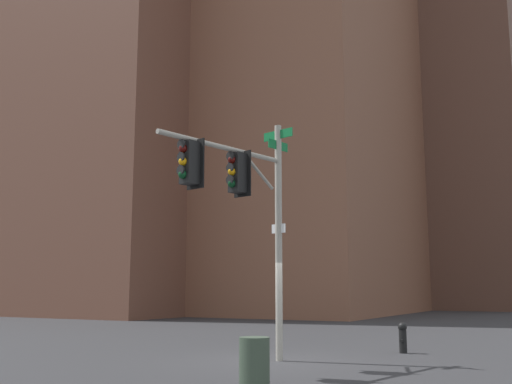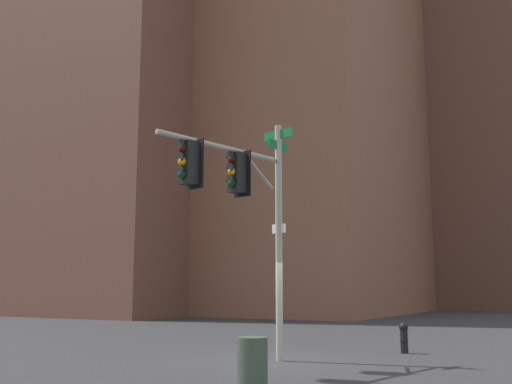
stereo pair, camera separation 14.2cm
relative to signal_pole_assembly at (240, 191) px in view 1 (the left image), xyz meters
name	(u,v)px [view 1 (the left image)]	position (x,y,z in m)	size (l,w,h in m)	color
ground_plane	(274,361)	(-1.38, 0.22, -4.23)	(200.00, 200.00, 0.00)	#2D2D30
signal_pole_assembly	(240,191)	(0.00, 0.00, 0.00)	(4.45, 1.46, 6.22)	#9E998C
fire_hydrant	(403,336)	(-4.85, 2.60, -3.76)	(0.34, 0.26, 0.87)	black
litter_bin	(254,364)	(2.85, 2.00, -3.76)	(0.56, 0.56, 0.95)	#384738
building_brick_nearside	(275,4)	(-32.15, -15.43, 23.00)	(23.97, 21.56, 54.46)	brown
building_brick_midblock	(131,81)	(-25.40, -26.04, 15.44)	(21.63, 19.86, 39.35)	brown
building_glass_tower	(181,23)	(-44.71, -35.20, 30.86)	(31.50, 27.64, 70.18)	#9EC6C1
building_brick_farside	(441,56)	(-52.11, -4.99, 23.10)	(23.38, 16.04, 54.67)	brown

